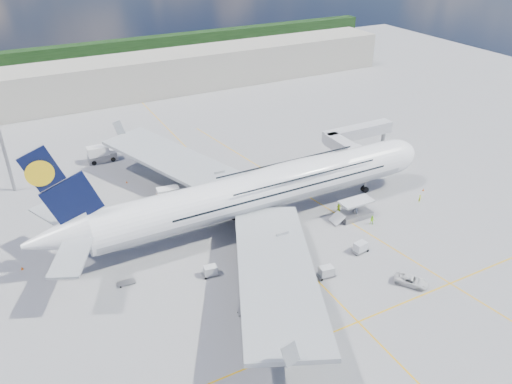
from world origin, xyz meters
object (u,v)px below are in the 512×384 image
cone_wing_left_outer (127,182)px  crew_nose (420,198)px  catering_truck_inner (171,196)px  cone_wing_right_outer (264,292)px  airliner (261,190)px  jet_bridge (354,139)px  crew_van (339,207)px  cone_wing_right_inner (251,297)px  cone_tail (22,268)px  crew_loader (372,220)px  crew_tug (280,267)px  cone_nose (423,190)px  cone_wing_left_inner (228,189)px  dolly_nose_far (360,247)px  dolly_back (127,282)px  dolly_row_c (291,277)px  baggage_tug (289,268)px  dolly_row_a (211,271)px  cargo_loader (354,212)px  service_van (411,281)px  dolly_row_b (249,312)px  dolly_nose_near (326,272)px  crew_wing (243,249)px

cone_wing_left_outer → crew_nose: bearing=-35.5°
catering_truck_inner → cone_wing_right_outer: bearing=-77.1°
airliner → cone_wing_right_outer: bearing=-116.6°
jet_bridge → crew_van: (-14.29, -14.79, -5.94)m
airliner → cone_wing_right_inner: 22.67m
cone_wing_right_inner → cone_tail: bearing=141.7°
crew_loader → crew_tug: bearing=-123.2°
cone_nose → cone_wing_left_inner: cone_wing_left_inner is taller
dolly_nose_far → dolly_back: bearing=156.0°
dolly_row_c → crew_nose: 37.26m
baggage_tug → cone_wing_left_outer: bearing=106.3°
airliner → crew_loader: (18.01, -10.66, -5.93)m
cone_wing_left_inner → dolly_row_a: bearing=-120.4°
cargo_loader → service_van: (-4.32, -20.16, -0.52)m
dolly_row_b → cone_wing_right_inner: cone_wing_right_inner is taller
catering_truck_inner → cone_nose: (48.68, -19.80, -1.44)m
airliner → cone_wing_right_inner: bearing=-122.3°
airliner → dolly_row_b: airliner is taller
cone_wing_right_outer → jet_bridge: bearing=37.1°
cone_wing_right_outer → dolly_back: bearing=146.4°
dolly_nose_near → cone_wing_left_inner: (-1.93, 33.44, -0.72)m
crew_wing → crew_loader: bearing=-66.7°
dolly_nose_far → catering_truck_inner: 38.70m
cargo_loader → cone_wing_right_inner: cargo_loader is taller
airliner → dolly_row_b: (-13.37, -21.14, -6.52)m
airliner → dolly_nose_far: bearing=-57.4°
cone_wing_right_inner → crew_van: bearing=28.3°
dolly_row_a → dolly_nose_far: 26.09m
dolly_row_a → cone_wing_left_inner: 28.42m
service_van → cone_wing_right_outer: size_ratio=10.67×
cargo_loader → cone_nose: (19.48, 1.70, -0.98)m
crew_wing → crew_van: size_ratio=0.99×
crew_wing → crew_nose: bearing=-61.3°
airliner → service_van: bearing=-65.8°
airliner → cone_wing_left_outer: 33.58m
cargo_loader → cone_wing_left_outer: cargo_loader is taller
dolly_row_c → crew_tug: crew_tug is taller
jet_bridge → crew_nose: (2.36, -19.50, -6.01)m
cone_nose → cone_wing_right_outer: (-45.22, -12.92, -0.03)m
cargo_loader → dolly_row_c: 23.37m
service_van → crew_nose: crew_nose is taller
crew_nose → cone_tail: (-73.54, 13.95, -0.57)m
dolly_nose_near → crew_tug: size_ratio=1.76×
dolly_back → service_van: size_ratio=0.53×
dolly_back → crew_wing: crew_wing is taller
dolly_nose_far → cone_wing_left_outer: 52.57m
dolly_back → cone_nose: size_ratio=5.04×
dolly_row_a → cone_wing_left_outer: 37.93m
crew_wing → dolly_row_a: bearing=141.9°
cone_wing_left_inner → crew_wing: bearing=-108.4°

